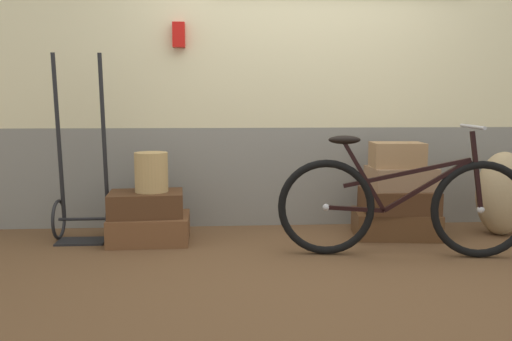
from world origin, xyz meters
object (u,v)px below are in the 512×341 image
(suitcase_1, at_px, (146,204))
(luggage_trolley, at_px, (83,199))
(suitcase_5, at_px, (397,155))
(burlap_sack, at_px, (503,194))
(suitcase_4, at_px, (401,178))
(bicycle, at_px, (402,205))
(suitcase_0, at_px, (150,228))
(suitcase_2, at_px, (395,224))
(wicker_basket, at_px, (151,172))
(suitcase_3, at_px, (398,200))

(suitcase_1, relative_size, luggage_trolley, 0.39)
(suitcase_5, bearing_deg, suitcase_1, -175.30)
(luggage_trolley, relative_size, burlap_sack, 2.12)
(suitcase_4, bearing_deg, bicycle, -110.69)
(luggage_trolley, relative_size, bicycle, 0.84)
(luggage_trolley, height_order, burlap_sack, luggage_trolley)
(suitcase_5, bearing_deg, suitcase_4, 1.54)
(suitcase_4, bearing_deg, suitcase_5, 175.24)
(suitcase_4, xyz_separation_m, suitcase_5, (-0.04, 0.00, 0.19))
(burlap_sack, bearing_deg, luggage_trolley, 178.64)
(suitcase_1, relative_size, burlap_sack, 0.82)
(burlap_sack, bearing_deg, suitcase_0, -179.55)
(luggage_trolley, bearing_deg, suitcase_2, -1.65)
(suitcase_1, relative_size, wicker_basket, 1.83)
(suitcase_3, distance_m, suitcase_5, 0.36)
(suitcase_0, relative_size, wicker_basket, 1.97)
(suitcase_1, xyz_separation_m, suitcase_4, (2.00, 0.03, 0.18))
(suitcase_1, bearing_deg, burlap_sack, -4.29)
(burlap_sack, xyz_separation_m, bicycle, (-1.02, -0.52, 0.02))
(suitcase_0, height_order, luggage_trolley, luggage_trolley)
(suitcase_3, xyz_separation_m, luggage_trolley, (-2.48, 0.08, 0.03))
(suitcase_0, xyz_separation_m, luggage_trolley, (-0.52, 0.10, 0.22))
(suitcase_5, xyz_separation_m, burlap_sack, (0.88, -0.01, -0.32))
(suitcase_3, relative_size, bicycle, 0.33)
(suitcase_1, height_order, bicycle, bicycle)
(suitcase_2, xyz_separation_m, luggage_trolley, (-2.46, 0.07, 0.22))
(suitcase_2, height_order, wicker_basket, wicker_basket)
(suitcase_3, distance_m, suitcase_4, 0.18)
(suitcase_0, height_order, burlap_sack, burlap_sack)
(suitcase_5, height_order, luggage_trolley, luggage_trolley)
(suitcase_1, relative_size, suitcase_5, 1.40)
(suitcase_0, distance_m, luggage_trolley, 0.57)
(wicker_basket, bearing_deg, suitcase_0, -145.01)
(luggage_trolley, bearing_deg, bicycle, -14.52)
(suitcase_1, bearing_deg, wicker_basket, 7.29)
(suitcase_2, relative_size, wicker_basket, 2.14)
(suitcase_2, height_order, bicycle, bicycle)
(suitcase_1, relative_size, suitcase_2, 0.86)
(wicker_basket, relative_size, bicycle, 0.18)
(wicker_basket, relative_size, burlap_sack, 0.45)
(suitcase_2, bearing_deg, suitcase_0, -172.62)
(suitcase_4, xyz_separation_m, luggage_trolley, (-2.50, 0.07, -0.15))
(suitcase_1, xyz_separation_m, wicker_basket, (0.04, 0.01, 0.24))
(suitcase_0, distance_m, burlap_sack, 2.83)
(suitcase_3, height_order, suitcase_5, suitcase_5)
(suitcase_1, height_order, burlap_sack, burlap_sack)
(suitcase_5, height_order, burlap_sack, suitcase_5)
(suitcase_3, xyz_separation_m, wicker_basket, (-1.94, -0.00, 0.25))
(suitcase_1, height_order, suitcase_3, suitcase_1)
(suitcase_4, bearing_deg, burlap_sack, -3.03)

